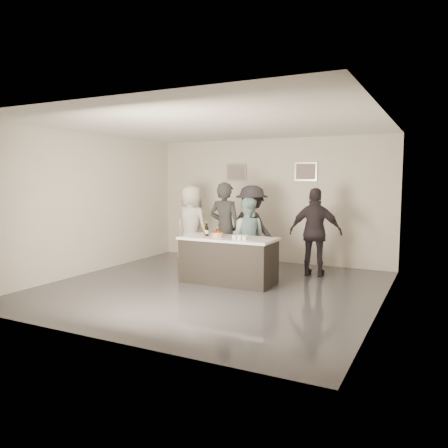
# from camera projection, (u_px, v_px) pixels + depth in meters

# --- Properties ---
(floor) EXTENTS (6.00, 6.00, 0.00)m
(floor) POSITION_uv_depth(u_px,v_px,m) (212.00, 287.00, 8.20)
(floor) COLOR #3D3D42
(floor) RESTS_ON ground
(ceiling) EXTENTS (6.00, 6.00, 0.00)m
(ceiling) POSITION_uv_depth(u_px,v_px,m) (212.00, 125.00, 7.90)
(ceiling) COLOR white
(wall_back) EXTENTS (6.00, 0.04, 3.00)m
(wall_back) POSITION_uv_depth(u_px,v_px,m) (270.00, 201.00, 10.71)
(wall_back) COLOR beige
(wall_back) RESTS_ON ground
(wall_front) EXTENTS (6.00, 0.04, 3.00)m
(wall_front) POSITION_uv_depth(u_px,v_px,m) (96.00, 222.00, 5.39)
(wall_front) COLOR beige
(wall_front) RESTS_ON ground
(wall_left) EXTENTS (0.04, 6.00, 3.00)m
(wall_left) POSITION_uv_depth(u_px,v_px,m) (89.00, 204.00, 9.40)
(wall_left) COLOR beige
(wall_left) RESTS_ON ground
(wall_right) EXTENTS (0.04, 6.00, 3.00)m
(wall_right) POSITION_uv_depth(u_px,v_px,m) (383.00, 213.00, 6.70)
(wall_right) COLOR beige
(wall_right) RESTS_ON ground
(picture_left) EXTENTS (0.54, 0.04, 0.44)m
(picture_left) POSITION_uv_depth(u_px,v_px,m) (236.00, 172.00, 11.02)
(picture_left) COLOR #B2B2B7
(picture_left) RESTS_ON wall_back
(picture_right) EXTENTS (0.54, 0.04, 0.44)m
(picture_right) POSITION_uv_depth(u_px,v_px,m) (306.00, 172.00, 10.21)
(picture_right) COLOR #B2B2B7
(picture_right) RESTS_ON wall_back
(bar_counter) EXTENTS (1.86, 0.86, 0.90)m
(bar_counter) POSITION_uv_depth(u_px,v_px,m) (228.00, 260.00, 8.52)
(bar_counter) COLOR white
(bar_counter) RESTS_ON ground
(cake) EXTENTS (0.22, 0.22, 0.08)m
(cake) POSITION_uv_depth(u_px,v_px,m) (217.00, 235.00, 8.49)
(cake) COLOR orange
(cake) RESTS_ON bar_counter
(beer_bottle_a) EXTENTS (0.07, 0.07, 0.26)m
(beer_bottle_a) POSITION_uv_depth(u_px,v_px,m) (206.00, 229.00, 8.80)
(beer_bottle_a) COLOR black
(beer_bottle_a) RESTS_ON bar_counter
(beer_bottle_b) EXTENTS (0.07, 0.07, 0.26)m
(beer_bottle_b) POSITION_uv_depth(u_px,v_px,m) (207.00, 230.00, 8.62)
(beer_bottle_b) COLOR black
(beer_bottle_b) RESTS_ON bar_counter
(tumbler_cluster) EXTENTS (0.30, 0.19, 0.08)m
(tumbler_cluster) POSITION_uv_depth(u_px,v_px,m) (241.00, 237.00, 8.20)
(tumbler_cluster) COLOR gold
(tumbler_cluster) RESTS_ON bar_counter
(candles) EXTENTS (0.24, 0.08, 0.01)m
(candles) POSITION_uv_depth(u_px,v_px,m) (206.00, 238.00, 8.35)
(candles) COLOR pink
(candles) RESTS_ON bar_counter
(person_main_black) EXTENTS (0.73, 0.49, 1.96)m
(person_main_black) POSITION_uv_depth(u_px,v_px,m) (225.00, 228.00, 9.30)
(person_main_black) COLOR #242424
(person_main_black) RESTS_ON ground
(person_main_blue) EXTENTS (0.90, 0.76, 1.64)m
(person_main_blue) POSITION_uv_depth(u_px,v_px,m) (247.00, 236.00, 9.23)
(person_main_blue) COLOR #94BEC2
(person_main_blue) RESTS_ON ground
(person_guest_left) EXTENTS (1.01, 0.76, 1.87)m
(person_guest_left) POSITION_uv_depth(u_px,v_px,m) (191.00, 225.00, 10.35)
(person_guest_left) COLOR white
(person_guest_left) RESTS_ON ground
(person_guest_right) EXTENTS (1.13, 0.57, 1.85)m
(person_guest_right) POSITION_uv_depth(u_px,v_px,m) (315.00, 232.00, 9.08)
(person_guest_right) COLOR #262128
(person_guest_right) RESTS_ON ground
(person_guest_back) EXTENTS (1.38, 1.07, 1.89)m
(person_guest_back) POSITION_uv_depth(u_px,v_px,m) (252.00, 228.00, 9.73)
(person_guest_back) COLOR #252329
(person_guest_back) RESTS_ON ground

